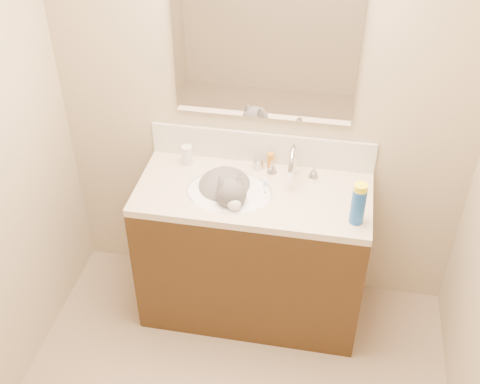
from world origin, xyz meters
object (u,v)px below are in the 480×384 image
at_px(silver_jar, 258,163).
at_px(amber_bottle, 271,161).
at_px(spray_can, 358,206).
at_px(basin, 229,202).
at_px(vanity_cabinet, 252,255).
at_px(pill_bottle, 187,155).
at_px(faucet, 293,165).
at_px(cat, 226,192).

bearing_deg(silver_jar, amber_bottle, 14.84).
bearing_deg(spray_can, amber_bottle, 141.52).
height_order(basin, amber_bottle, amber_bottle).
bearing_deg(amber_bottle, spray_can, -38.48).
distance_m(vanity_cabinet, pill_bottle, 0.66).
xyz_separation_m(faucet, pill_bottle, (-0.57, 0.04, -0.03)).
distance_m(vanity_cabinet, amber_bottle, 0.54).
relative_size(cat, amber_bottle, 5.07).
bearing_deg(faucet, vanity_cabinet, -142.71).
xyz_separation_m(basin, cat, (-0.02, 0.03, 0.04)).
relative_size(pill_bottle, amber_bottle, 1.22).
xyz_separation_m(vanity_cabinet, silver_jar, (-0.01, 0.20, 0.48)).
bearing_deg(vanity_cabinet, amber_bottle, 75.64).
height_order(faucet, silver_jar, faucet).
height_order(cat, pill_bottle, cat).
bearing_deg(amber_bottle, pill_bottle, -174.62).
relative_size(vanity_cabinet, basin, 2.67).
relative_size(pill_bottle, spray_can, 0.58).
relative_size(basin, pill_bottle, 4.18).
relative_size(faucet, amber_bottle, 3.17).
bearing_deg(basin, faucet, 29.12).
xyz_separation_m(faucet, silver_jar, (-0.19, 0.06, -0.05)).
xyz_separation_m(vanity_cabinet, amber_bottle, (0.06, 0.22, 0.49)).
distance_m(amber_bottle, spray_can, 0.59).
bearing_deg(cat, spray_can, -37.23).
bearing_deg(faucet, spray_can, -40.30).
distance_m(cat, silver_jar, 0.25).
xyz_separation_m(basin, pill_bottle, (-0.27, 0.21, 0.12)).
height_order(vanity_cabinet, silver_jar, silver_jar).
bearing_deg(amber_bottle, basin, -125.35).
xyz_separation_m(faucet, spray_can, (0.34, -0.29, 0.01)).
bearing_deg(pill_bottle, silver_jar, 3.74).
xyz_separation_m(cat, pill_bottle, (-0.25, 0.18, 0.08)).
distance_m(faucet, cat, 0.37).
bearing_deg(amber_bottle, faucet, -32.99).
height_order(faucet, amber_bottle, faucet).
bearing_deg(pill_bottle, faucet, -3.87).
bearing_deg(vanity_cabinet, cat, -179.32).
bearing_deg(basin, vanity_cabinet, 14.04).
height_order(vanity_cabinet, faucet, faucet).
distance_m(basin, faucet, 0.38).
relative_size(faucet, spray_can, 1.50).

